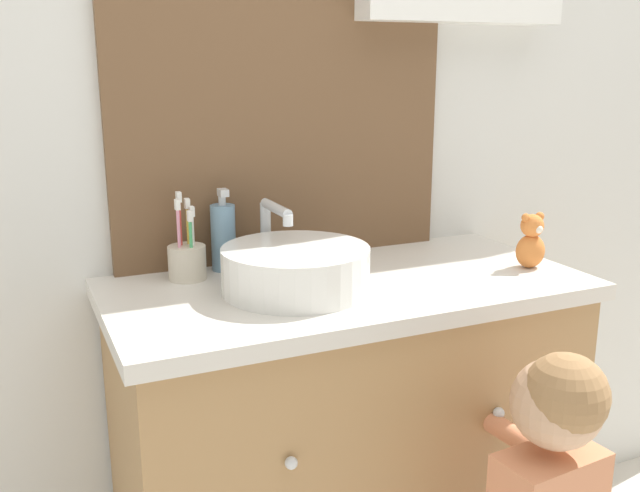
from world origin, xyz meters
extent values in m
cube|color=silver|center=(0.00, 0.63, 1.25)|extent=(3.20, 0.06, 2.50)
cube|color=brown|center=(-0.05, 0.59, 1.33)|extent=(0.81, 0.02, 1.07)
cube|color=#B2C1CC|center=(-0.05, 0.58, 1.33)|extent=(0.75, 0.01, 1.01)
cube|color=#A37A4C|center=(0.00, 0.35, 0.42)|extent=(0.99, 0.47, 0.85)
cube|color=beige|center=(0.00, 0.35, 0.86)|extent=(1.03, 0.51, 0.03)
sphere|color=silver|center=(-0.23, 0.10, 0.63)|extent=(0.02, 0.02, 0.02)
sphere|color=silver|center=(0.23, 0.10, 0.63)|extent=(0.02, 0.02, 0.02)
cylinder|color=white|center=(-0.13, 0.33, 0.93)|extent=(0.31, 0.31, 0.09)
cylinder|color=silver|center=(-0.13, 0.33, 0.97)|extent=(0.25, 0.25, 0.01)
cylinder|color=silver|center=(-0.13, 0.51, 0.96)|extent=(0.02, 0.02, 0.15)
cylinder|color=silver|center=(-0.13, 0.44, 1.04)|extent=(0.02, 0.14, 0.02)
cylinder|color=silver|center=(-0.13, 0.37, 1.02)|extent=(0.02, 0.02, 0.02)
sphere|color=white|center=(-0.04, 0.51, 0.91)|extent=(0.05, 0.05, 0.05)
cylinder|color=beige|center=(-0.31, 0.50, 0.92)|extent=(0.08, 0.08, 0.07)
cylinder|color=white|center=(-0.30, 0.50, 0.97)|extent=(0.01, 0.01, 0.15)
cube|color=white|center=(-0.30, 0.50, 1.03)|extent=(0.01, 0.02, 0.02)
cylinder|color=#E5CC4C|center=(-0.30, 0.52, 0.97)|extent=(0.01, 0.01, 0.16)
cube|color=white|center=(-0.30, 0.52, 1.04)|extent=(0.01, 0.02, 0.02)
cylinder|color=#D6423D|center=(-0.32, 0.52, 0.98)|extent=(0.01, 0.01, 0.18)
cube|color=white|center=(-0.32, 0.52, 1.06)|extent=(0.01, 0.02, 0.02)
cylinder|color=pink|center=(-0.33, 0.50, 0.98)|extent=(0.01, 0.01, 0.17)
cube|color=white|center=(-0.33, 0.50, 1.05)|extent=(0.01, 0.02, 0.02)
cylinder|color=#47B26B|center=(-0.30, 0.49, 0.96)|extent=(0.01, 0.01, 0.14)
cube|color=white|center=(-0.30, 0.49, 1.02)|extent=(0.01, 0.02, 0.02)
cylinder|color=#6B93B2|center=(-0.22, 0.54, 0.96)|extent=(0.06, 0.06, 0.15)
cylinder|color=silver|center=(-0.22, 0.54, 1.04)|extent=(0.02, 0.02, 0.02)
cube|color=silver|center=(-0.22, 0.53, 1.06)|extent=(0.02, 0.03, 0.02)
sphere|color=tan|center=(0.18, -0.12, 0.77)|extent=(0.16, 0.16, 0.16)
sphere|color=#997047|center=(0.18, -0.13, 0.79)|extent=(0.15, 0.15, 0.15)
cylinder|color=tan|center=(0.23, 0.07, 0.61)|extent=(0.07, 0.26, 0.04)
cylinder|color=#D6423D|center=(0.22, 0.20, 0.65)|extent=(0.01, 0.05, 0.12)
ellipsoid|color=orange|center=(0.43, 0.27, 0.92)|extent=(0.07, 0.06, 0.08)
sphere|color=orange|center=(0.43, 0.27, 0.98)|extent=(0.05, 0.05, 0.05)
sphere|color=orange|center=(0.41, 0.27, 1.00)|extent=(0.02, 0.02, 0.02)
sphere|color=orange|center=(0.45, 0.27, 1.00)|extent=(0.02, 0.02, 0.02)
sphere|color=silver|center=(0.43, 0.25, 0.98)|extent=(0.02, 0.02, 0.02)
camera|label=1|loc=(-0.66, -0.97, 1.34)|focal=40.00mm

